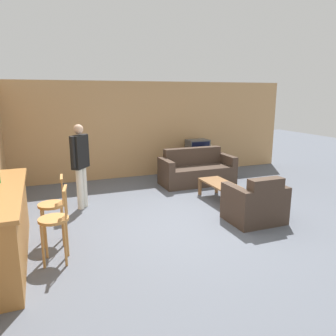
{
  "coord_description": "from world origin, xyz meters",
  "views": [
    {
      "loc": [
        -2.39,
        -5.03,
        2.29
      ],
      "look_at": [
        -0.1,
        0.81,
        0.85
      ],
      "focal_mm": 35.0,
      "sensor_mm": 36.0,
      "label": 1
    }
  ],
  "objects_px": {
    "bar_chair_mid": "(53,209)",
    "coffee_table": "(220,185)",
    "person_by_window": "(80,161)",
    "tv": "(198,148)",
    "bar_chair_near": "(55,224)",
    "armchair_near": "(256,205)",
    "couch_far": "(197,171)",
    "table_lamp": "(209,145)",
    "tv_unit": "(197,165)"
  },
  "relations": [
    {
      "from": "bar_chair_mid",
      "to": "coffee_table",
      "type": "bearing_deg",
      "value": 14.57
    },
    {
      "from": "bar_chair_mid",
      "to": "person_by_window",
      "type": "distance_m",
      "value": 1.66
    },
    {
      "from": "bar_chair_mid",
      "to": "tv",
      "type": "xyz_separation_m",
      "value": [
        4.07,
        3.23,
        0.2
      ]
    },
    {
      "from": "bar_chair_near",
      "to": "armchair_near",
      "type": "xyz_separation_m",
      "value": [
        3.43,
        0.22,
        -0.23
      ]
    },
    {
      "from": "couch_far",
      "to": "tv",
      "type": "xyz_separation_m",
      "value": [
        0.48,
        0.92,
        0.44
      ]
    },
    {
      "from": "tv",
      "to": "table_lamp",
      "type": "height_order",
      "value": "tv"
    },
    {
      "from": "bar_chair_mid",
      "to": "person_by_window",
      "type": "xyz_separation_m",
      "value": [
        0.61,
        1.49,
        0.41
      ]
    },
    {
      "from": "tv",
      "to": "person_by_window",
      "type": "relative_size",
      "value": 0.36
    },
    {
      "from": "bar_chair_mid",
      "to": "tv_unit",
      "type": "bearing_deg",
      "value": 38.48
    },
    {
      "from": "couch_far",
      "to": "table_lamp",
      "type": "bearing_deg",
      "value": 47.68
    },
    {
      "from": "bar_chair_mid",
      "to": "table_lamp",
      "type": "xyz_separation_m",
      "value": [
        4.43,
        3.23,
        0.27
      ]
    },
    {
      "from": "armchair_near",
      "to": "coffee_table",
      "type": "xyz_separation_m",
      "value": [
        0.02,
        1.32,
        0.01
      ]
    },
    {
      "from": "tv_unit",
      "to": "tv",
      "type": "bearing_deg",
      "value": -90.0
    },
    {
      "from": "bar_chair_mid",
      "to": "armchair_near",
      "type": "relative_size",
      "value": 1.11
    },
    {
      "from": "coffee_table",
      "to": "tv",
      "type": "bearing_deg",
      "value": 75.15
    },
    {
      "from": "bar_chair_mid",
      "to": "tv",
      "type": "height_order",
      "value": "bar_chair_mid"
    },
    {
      "from": "person_by_window",
      "to": "couch_far",
      "type": "bearing_deg",
      "value": 15.28
    },
    {
      "from": "tv",
      "to": "bar_chair_near",
      "type": "bearing_deg",
      "value": -136.44
    },
    {
      "from": "table_lamp",
      "to": "person_by_window",
      "type": "xyz_separation_m",
      "value": [
        -3.82,
        -1.74,
        0.13
      ]
    },
    {
      "from": "coffee_table",
      "to": "bar_chair_near",
      "type": "bearing_deg",
      "value": -156.01
    },
    {
      "from": "couch_far",
      "to": "armchair_near",
      "type": "relative_size",
      "value": 1.98
    },
    {
      "from": "tv",
      "to": "coffee_table",
      "type": "bearing_deg",
      "value": -104.85
    },
    {
      "from": "couch_far",
      "to": "tv_unit",
      "type": "relative_size",
      "value": 1.82
    },
    {
      "from": "person_by_window",
      "to": "coffee_table",
      "type": "bearing_deg",
      "value": -11.86
    },
    {
      "from": "bar_chair_near",
      "to": "armchair_near",
      "type": "bearing_deg",
      "value": 3.61
    },
    {
      "from": "coffee_table",
      "to": "person_by_window",
      "type": "relative_size",
      "value": 0.63
    },
    {
      "from": "bar_chair_mid",
      "to": "person_by_window",
      "type": "height_order",
      "value": "person_by_window"
    },
    {
      "from": "coffee_table",
      "to": "tv_unit",
      "type": "xyz_separation_m",
      "value": [
        0.62,
        2.34,
        -0.07
      ]
    },
    {
      "from": "armchair_near",
      "to": "tv",
      "type": "height_order",
      "value": "tv"
    },
    {
      "from": "armchair_near",
      "to": "tv_unit",
      "type": "distance_m",
      "value": 3.71
    },
    {
      "from": "coffee_table",
      "to": "table_lamp",
      "type": "xyz_separation_m",
      "value": [
        0.98,
        2.34,
        0.5
      ]
    },
    {
      "from": "couch_far",
      "to": "coffee_table",
      "type": "relative_size",
      "value": 1.75
    },
    {
      "from": "tv_unit",
      "to": "bar_chair_mid",
      "type": "bearing_deg",
      "value": -141.52
    },
    {
      "from": "coffee_table",
      "to": "table_lamp",
      "type": "height_order",
      "value": "table_lamp"
    },
    {
      "from": "tv",
      "to": "armchair_near",
      "type": "bearing_deg",
      "value": -99.95
    },
    {
      "from": "couch_far",
      "to": "tv_unit",
      "type": "xyz_separation_m",
      "value": [
        0.48,
        0.93,
        -0.06
      ]
    },
    {
      "from": "couch_far",
      "to": "table_lamp",
      "type": "height_order",
      "value": "table_lamp"
    },
    {
      "from": "bar_chair_mid",
      "to": "couch_far",
      "type": "bearing_deg",
      "value": 32.73
    },
    {
      "from": "tv_unit",
      "to": "coffee_table",
      "type": "bearing_deg",
      "value": -104.83
    },
    {
      "from": "coffee_table",
      "to": "person_by_window",
      "type": "bearing_deg",
      "value": 168.14
    },
    {
      "from": "table_lamp",
      "to": "couch_far",
      "type": "bearing_deg",
      "value": -132.32
    },
    {
      "from": "couch_far",
      "to": "coffee_table",
      "type": "xyz_separation_m",
      "value": [
        -0.14,
        -1.41,
        0.01
      ]
    },
    {
      "from": "bar_chair_near",
      "to": "person_by_window",
      "type": "xyz_separation_m",
      "value": [
        0.61,
        2.13,
        0.41
      ]
    },
    {
      "from": "bar_chair_mid",
      "to": "table_lamp",
      "type": "bearing_deg",
      "value": 36.11
    },
    {
      "from": "armchair_near",
      "to": "tv",
      "type": "xyz_separation_m",
      "value": [
        0.64,
        3.65,
        0.43
      ]
    },
    {
      "from": "bar_chair_mid",
      "to": "tv_unit",
      "type": "distance_m",
      "value": 5.2
    },
    {
      "from": "bar_chair_near",
      "to": "table_lamp",
      "type": "bearing_deg",
      "value": 41.13
    },
    {
      "from": "tv_unit",
      "to": "person_by_window",
      "type": "bearing_deg",
      "value": -153.3
    },
    {
      "from": "couch_far",
      "to": "person_by_window",
      "type": "xyz_separation_m",
      "value": [
        -2.98,
        -0.81,
        0.64
      ]
    },
    {
      "from": "bar_chair_near",
      "to": "armchair_near",
      "type": "height_order",
      "value": "bar_chair_near"
    }
  ]
}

